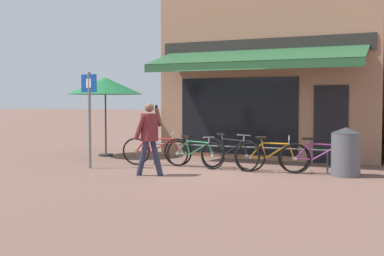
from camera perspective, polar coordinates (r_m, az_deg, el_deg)
ground_plane at (r=11.81m, az=1.63°, el=-4.95°), size 160.00×160.00×0.00m
shop_front at (r=15.28m, az=9.75°, el=7.74°), size 6.40×4.62×5.81m
bike_rack_rail at (r=11.93m, az=5.05°, el=-2.53°), size 4.58×0.04×0.57m
bicycle_red at (r=12.52m, az=-4.21°, el=-2.71°), size 1.83×0.58×0.89m
bicycle_green at (r=12.10m, az=0.29°, el=-3.02°), size 1.72×0.52×0.81m
bicycle_black at (r=11.86m, az=4.41°, el=-3.00°), size 1.75×0.71×0.90m
bicycle_orange at (r=11.45m, az=9.42°, el=-3.34°), size 1.71×0.52×0.87m
bicycle_purple at (r=11.36m, az=14.86°, el=-3.45°), size 1.76×0.52×0.85m
pedestrian_adult at (r=10.81m, az=-5.07°, el=-0.40°), size 0.63×0.59×1.65m
litter_bin at (r=11.24m, az=17.76°, el=-2.70°), size 0.65×0.65×1.09m
parking_sign at (r=12.21m, az=-12.07°, el=2.16°), size 0.44×0.07×2.40m
cafe_parasol at (r=14.91m, az=-10.24°, el=4.90°), size 2.29×2.29×2.40m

